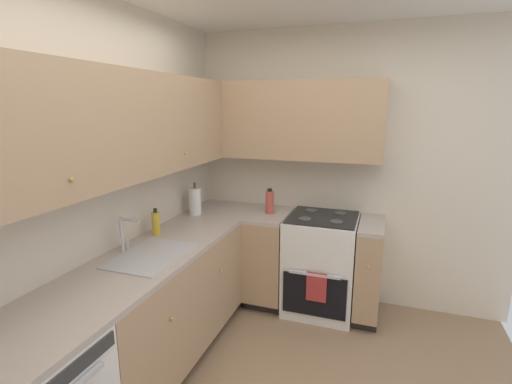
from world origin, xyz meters
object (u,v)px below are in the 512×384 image
object	(u,v)px
soap_bottle	(156,223)
oil_bottle	(270,202)
paper_towel_roll	(195,201)
oven_range	(321,263)

from	to	relation	value
soap_bottle	oil_bottle	world-z (taller)	oil_bottle
paper_towel_roll	oil_bottle	xyz separation A→B (m)	(0.26, -0.64, -0.02)
oven_range	oil_bottle	bearing A→B (deg)	92.12
oven_range	oil_bottle	xyz separation A→B (m)	(-0.02, 0.50, 0.55)
soap_bottle	paper_towel_roll	distance (m)	0.60
oven_range	soap_bottle	world-z (taller)	soap_bottle
oil_bottle	paper_towel_roll	bearing A→B (deg)	112.32
oil_bottle	oven_range	bearing A→B (deg)	-87.88
soap_bottle	oven_range	bearing A→B (deg)	-52.68
paper_towel_roll	soap_bottle	bearing A→B (deg)	178.09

